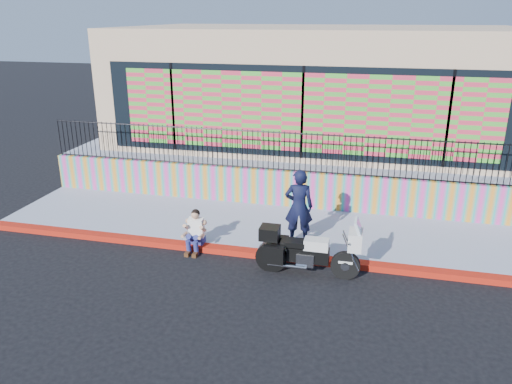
% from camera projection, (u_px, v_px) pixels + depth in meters
% --- Properties ---
extents(ground, '(90.00, 90.00, 0.00)m').
position_uv_depth(ground, '(274.00, 258.00, 12.32)').
color(ground, black).
rests_on(ground, ground).
extents(red_curb, '(16.00, 0.30, 0.15)m').
position_uv_depth(red_curb, '(274.00, 255.00, 12.29)').
color(red_curb, '#A2210B').
rests_on(red_curb, ground).
extents(sidewalk, '(16.00, 3.00, 0.15)m').
position_uv_depth(sidewalk, '(286.00, 229.00, 13.80)').
color(sidewalk, '#949AB2').
rests_on(sidewalk, ground).
extents(mural_wall, '(16.00, 0.20, 1.10)m').
position_uv_depth(mural_wall, '(296.00, 189.00, 15.05)').
color(mural_wall, '#DD3A9C').
rests_on(mural_wall, sidewalk).
extents(metal_fence, '(15.80, 0.04, 1.20)m').
position_uv_depth(metal_fence, '(297.00, 152.00, 14.66)').
color(metal_fence, black).
rests_on(metal_fence, mural_wall).
extents(elevated_platform, '(16.00, 10.00, 1.25)m').
position_uv_depth(elevated_platform, '(317.00, 149.00, 19.74)').
color(elevated_platform, '#949AB2').
rests_on(elevated_platform, ground).
extents(storefront_building, '(14.00, 8.06, 4.00)m').
position_uv_depth(storefront_building, '(319.00, 83.00, 18.66)').
color(storefront_building, tan).
rests_on(storefront_building, elevated_platform).
extents(police_motorcycle, '(2.37, 0.78, 1.47)m').
position_uv_depth(police_motorcycle, '(306.00, 250.00, 11.37)').
color(police_motorcycle, black).
rests_on(police_motorcycle, ground).
extents(police_officer, '(0.77, 0.56, 1.96)m').
position_uv_depth(police_officer, '(299.00, 207.00, 12.49)').
color(police_officer, black).
rests_on(police_officer, sidewalk).
extents(seated_man, '(0.54, 0.71, 1.06)m').
position_uv_depth(seated_man, '(195.00, 235.00, 12.53)').
color(seated_man, navy).
rests_on(seated_man, ground).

